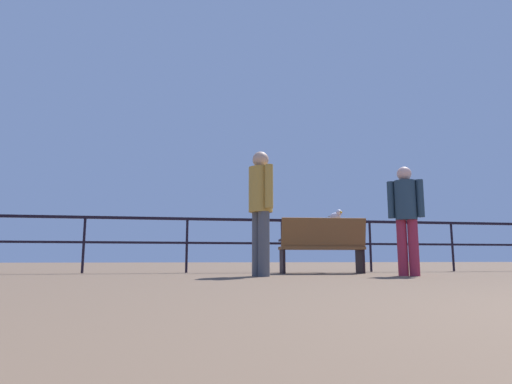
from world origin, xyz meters
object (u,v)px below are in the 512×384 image
(bench_near_left, at_px, (322,243))
(seagull_on_rail, at_px, (336,215))
(person_by_bench, at_px, (406,212))
(person_at_railing, at_px, (261,204))

(bench_near_left, distance_m, seagull_on_rail, 1.14)
(person_by_bench, xyz_separation_m, person_at_railing, (-2.12, 0.25, 0.11))
(person_by_bench, bearing_deg, seagull_on_rail, 98.38)
(bench_near_left, bearing_deg, seagull_on_rail, 55.49)
(seagull_on_rail, bearing_deg, person_at_railing, -135.10)
(person_at_railing, height_order, seagull_on_rail, person_at_railing)
(seagull_on_rail, bearing_deg, person_by_bench, -81.62)
(bench_near_left, xyz_separation_m, seagull_on_rail, (0.56, 0.82, 0.56))
(person_at_railing, bearing_deg, seagull_on_rail, 44.90)
(person_at_railing, xyz_separation_m, seagull_on_rail, (1.82, 1.81, 0.04))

